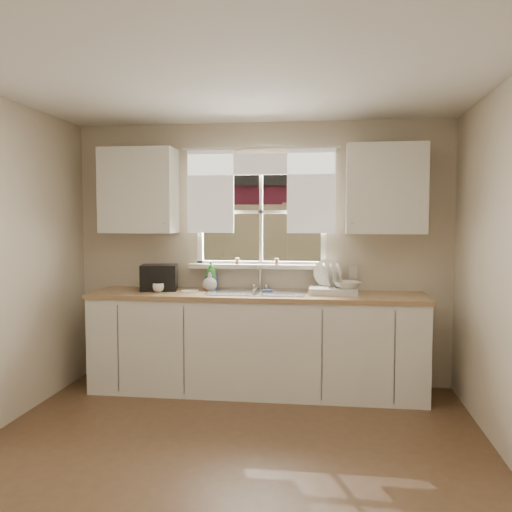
# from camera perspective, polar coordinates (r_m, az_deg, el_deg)

# --- Properties ---
(ground) EXTENTS (4.00, 4.00, 0.00)m
(ground) POSITION_cam_1_polar(r_m,az_deg,el_deg) (3.60, -3.74, -22.21)
(ground) COLOR brown
(ground) RESTS_ON ground
(room_walls) EXTENTS (3.62, 4.02, 2.50)m
(room_walls) POSITION_cam_1_polar(r_m,az_deg,el_deg) (3.18, -4.07, -2.33)
(room_walls) COLOR beige
(room_walls) RESTS_ON ground
(ceiling) EXTENTS (3.60, 4.00, 0.02)m
(ceiling) POSITION_cam_1_polar(r_m,az_deg,el_deg) (3.36, -3.95, 19.77)
(ceiling) COLOR silver
(ceiling) RESTS_ON room_walls
(window) EXTENTS (1.38, 0.16, 1.06)m
(window) POSITION_cam_1_polar(r_m,az_deg,el_deg) (5.21, 0.51, 2.85)
(window) COLOR white
(window) RESTS_ON room_walls
(curtains) EXTENTS (1.50, 0.03, 0.81)m
(curtains) POSITION_cam_1_polar(r_m,az_deg,el_deg) (5.17, 0.44, 7.81)
(curtains) COLOR white
(curtains) RESTS_ON room_walls
(base_cabinets) EXTENTS (3.00, 0.62, 0.87)m
(base_cabinets) POSITION_cam_1_polar(r_m,az_deg,el_deg) (5.02, 0.05, -9.30)
(base_cabinets) COLOR white
(base_cabinets) RESTS_ON ground
(countertop) EXTENTS (3.04, 0.65, 0.04)m
(countertop) POSITION_cam_1_polar(r_m,az_deg,el_deg) (4.94, 0.05, -4.15)
(countertop) COLOR #A57F52
(countertop) RESTS_ON base_cabinets
(upper_cabinet_left) EXTENTS (0.70, 0.33, 0.80)m
(upper_cabinet_left) POSITION_cam_1_polar(r_m,az_deg,el_deg) (5.31, -12.23, 6.72)
(upper_cabinet_left) COLOR white
(upper_cabinet_left) RESTS_ON room_walls
(upper_cabinet_right) EXTENTS (0.70, 0.33, 0.80)m
(upper_cabinet_right) POSITION_cam_1_polar(r_m,az_deg,el_deg) (5.02, 13.49, 6.86)
(upper_cabinet_right) COLOR white
(upper_cabinet_right) RESTS_ON room_walls
(wall_outlet) EXTENTS (0.08, 0.01, 0.12)m
(wall_outlet) POSITION_cam_1_polar(r_m,az_deg,el_deg) (5.18, 10.20, -1.71)
(wall_outlet) COLOR beige
(wall_outlet) RESTS_ON room_walls
(sill_jars) EXTENTS (0.42, 0.04, 0.06)m
(sill_jars) POSITION_cam_1_polar(r_m,az_deg,el_deg) (5.16, 0.09, -0.55)
(sill_jars) COLOR brown
(sill_jars) RESTS_ON window
(backyard) EXTENTS (20.00, 10.00, 6.13)m
(backyard) POSITION_cam_1_polar(r_m,az_deg,el_deg) (11.73, 7.36, 13.11)
(backyard) COLOR #335421
(backyard) RESTS_ON ground
(sink) EXTENTS (0.88, 0.52, 0.40)m
(sink) POSITION_cam_1_polar(r_m,az_deg,el_deg) (4.97, 0.09, -4.69)
(sink) COLOR #B7B7BC
(sink) RESTS_ON countertop
(dish_rack) EXTENTS (0.43, 0.33, 0.30)m
(dish_rack) POSITION_cam_1_polar(r_m,az_deg,el_deg) (4.95, 8.07, -3.15)
(dish_rack) COLOR silver
(dish_rack) RESTS_ON countertop
(bowl) EXTENTS (0.31, 0.31, 0.06)m
(bowl) POSITION_cam_1_polar(r_m,az_deg,el_deg) (4.90, 9.50, -3.00)
(bowl) COLOR white
(bowl) RESTS_ON dish_rack
(soap_bottle_a) EXTENTS (0.12, 0.12, 0.28)m
(soap_bottle_a) POSITION_cam_1_polar(r_m,az_deg,el_deg) (5.17, -4.76, -2.04)
(soap_bottle_a) COLOR #2B7D29
(soap_bottle_a) RESTS_ON countertop
(soap_bottle_b) EXTENTS (0.11, 0.11, 0.20)m
(soap_bottle_b) POSITION_cam_1_polar(r_m,az_deg,el_deg) (5.19, -4.73, -2.45)
(soap_bottle_b) COLOR blue
(soap_bottle_b) RESTS_ON countertop
(soap_bottle_c) EXTENTS (0.17, 0.17, 0.17)m
(soap_bottle_c) POSITION_cam_1_polar(r_m,az_deg,el_deg) (5.12, -4.88, -2.68)
(soap_bottle_c) COLOR beige
(soap_bottle_c) RESTS_ON countertop
(saucer) EXTENTS (0.16, 0.16, 0.01)m
(saucer) POSITION_cam_1_polar(r_m,az_deg,el_deg) (5.05, -6.99, -3.70)
(saucer) COLOR white
(saucer) RESTS_ON countertop
(cup) EXTENTS (0.11, 0.11, 0.08)m
(cup) POSITION_cam_1_polar(r_m,az_deg,el_deg) (5.07, -10.24, -3.29)
(cup) COLOR white
(cup) RESTS_ON countertop
(black_appliance) EXTENTS (0.38, 0.34, 0.24)m
(black_appliance) POSITION_cam_1_polar(r_m,az_deg,el_deg) (5.21, -10.16, -2.23)
(black_appliance) COLOR black
(black_appliance) RESTS_ON countertop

